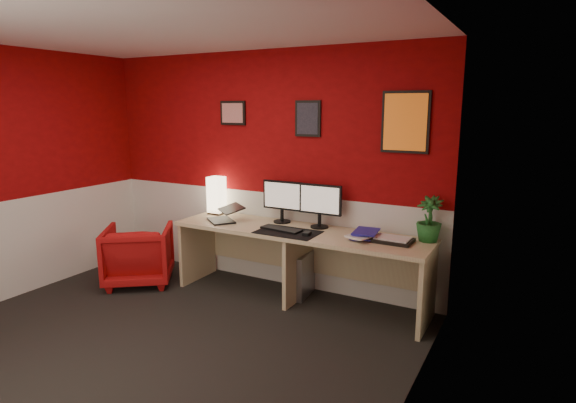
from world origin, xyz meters
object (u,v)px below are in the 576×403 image
Objects in this scene: monitor_left at (282,195)px; monitor_right at (320,199)px; desk at (298,265)px; pc_tower at (300,273)px; armchair at (139,254)px; potted_plant at (429,219)px; zen_tray at (393,240)px; laptop at (221,211)px; shoji_lamp at (217,196)px.

monitor_left is 0.44m from monitor_right.
desk is 0.21m from pc_tower.
potted_plant is at bearing 155.67° from armchair.
armchair is at bearing -170.83° from zen_tray.
pc_tower is (-1.26, -0.07, -0.71)m from potted_plant.
armchair is at bearing -157.73° from monitor_left.
laptop is at bearing -171.76° from pc_tower.
pc_tower is (0.83, 0.22, -0.61)m from laptop.
desk is at bearing 156.88° from armchair.
monitor_left is 1.50m from potted_plant.
armchair is (-2.97, -0.62, -0.61)m from potted_plant.
laptop is at bearing -175.09° from desk.
monitor_right is 1.29× the size of pc_tower.
armchair is (-0.63, -0.61, -0.61)m from shoji_lamp.
desk is 7.88× the size of laptop.
monitor_left is 1.74m from armchair.
monitor_right is (1.28, -0.02, 0.09)m from shoji_lamp.
desk is 1.35m from potted_plant.
monitor_right is 0.82m from pc_tower.
shoji_lamp is at bearing 169.92° from desk.
laptop is 0.73× the size of pc_tower.
monitor_left is at bearing 62.80° from laptop.
potted_plant reaches higher than desk.
laptop is at bearing -46.81° from shoji_lamp.
monitor_left reaches higher than potted_plant.
monitor_right is at bearing 52.52° from desk.
laptop is 0.94× the size of zen_tray.
zen_tray is 0.85× the size of potted_plant.
monitor_right reaches higher than laptop.
desk is at bearing -127.48° from monitor_right.
desk is at bearing -178.11° from zen_tray.
desk is 0.70m from monitor_right.
monitor_right reaches higher than desk.
laptop reaches higher than armchair.
monitor_left is at bearing 146.07° from desk.
pc_tower is at bearing -12.58° from monitor_left.
shoji_lamp is 2.09m from zen_tray.
pc_tower is (0.24, -0.05, -0.80)m from monitor_left.
monitor_right is 2.12m from armchair.
armchair is (-1.47, -0.60, -0.70)m from monitor_left.
shoji_lamp is at bearing 170.30° from pc_tower.
monitor_right is 1.07m from potted_plant.
shoji_lamp reaches higher than desk.
armchair is at bearing -168.86° from pc_tower.
laptop reaches higher than zen_tray.
potted_plant reaches higher than zen_tray.
monitor_left is at bearing 160.83° from pc_tower.
laptop reaches higher than pc_tower.
shoji_lamp is 0.85m from monitor_left.
potted_plant is at bearing 45.55° from laptop.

